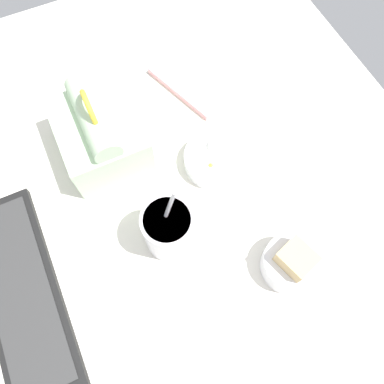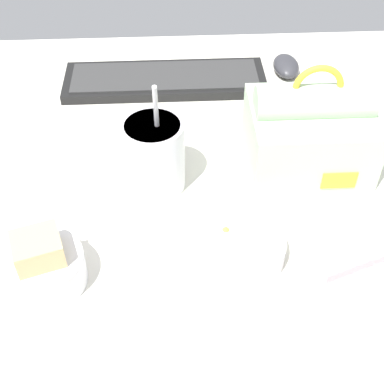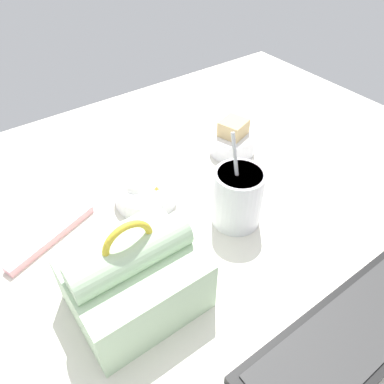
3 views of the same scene
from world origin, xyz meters
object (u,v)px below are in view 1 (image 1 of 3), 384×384
(keyboard, at_px, (22,292))
(lunch_bag, at_px, (100,133))
(soup_cup, at_px, (169,229))
(bento_bowl_sandwich, at_px, (292,263))
(chopstick_case, at_px, (180,91))
(bento_bowl_snacks, at_px, (214,159))

(keyboard, relative_size, lunch_bag, 2.05)
(lunch_bag, relative_size, soup_cup, 0.98)
(lunch_bag, xyz_separation_m, bento_bowl_sandwich, (-0.40, -0.23, -0.03))
(soup_cup, relative_size, bento_bowl_sandwich, 1.81)
(soup_cup, distance_m, chopstick_case, 0.36)
(soup_cup, bearing_deg, keyboard, 86.16)
(soup_cup, xyz_separation_m, bento_bowl_sandwich, (-0.15, -0.18, -0.03))
(lunch_bag, bearing_deg, chopstick_case, -72.50)
(keyboard, height_order, soup_cup, soup_cup)
(keyboard, distance_m, bento_bowl_sandwich, 0.51)
(lunch_bag, xyz_separation_m, chopstick_case, (0.07, -0.21, -0.05))
(lunch_bag, distance_m, chopstick_case, 0.23)
(keyboard, relative_size, chopstick_case, 2.07)
(keyboard, bearing_deg, bento_bowl_sandwich, -109.32)
(keyboard, height_order, bento_bowl_snacks, bento_bowl_snacks)
(soup_cup, bearing_deg, chopstick_case, -27.32)
(keyboard, xyz_separation_m, chopstick_case, (0.30, -0.46, -0.00))
(keyboard, distance_m, bento_bowl_snacks, 0.46)
(soup_cup, xyz_separation_m, bento_bowl_snacks, (0.12, -0.15, -0.04))
(lunch_bag, bearing_deg, soup_cup, -169.50)
(soup_cup, distance_m, bento_bowl_sandwich, 0.24)
(bento_bowl_sandwich, height_order, chopstick_case, bento_bowl_sandwich)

